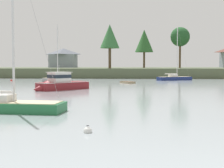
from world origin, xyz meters
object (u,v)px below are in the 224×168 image
at_px(mooring_buoy_white, 88,131).
at_px(dinghy_sand, 128,83).
at_px(sailboat_grey, 56,80).
at_px(sailboat_green, 5,108).
at_px(cruiser_maroon, 58,86).
at_px(mooring_buoy_red, 11,81).
at_px(sailboat_navy, 174,79).

bearing_deg(mooring_buoy_white, dinghy_sand, 88.68).
distance_m(sailboat_grey, sailboat_green, 38.72).
bearing_deg(sailboat_grey, cruiser_maroon, -75.67).
relative_size(dinghy_sand, sailboat_green, 0.30).
height_order(dinghy_sand, cruiser_maroon, cruiser_maroon).
relative_size(dinghy_sand, mooring_buoy_red, 7.43).
bearing_deg(mooring_buoy_red, mooring_buoy_white, -65.00).
bearing_deg(sailboat_green, sailboat_navy, 70.19).
bearing_deg(mooring_buoy_white, sailboat_green, 135.84).
bearing_deg(cruiser_maroon, sailboat_grey, 104.33).
relative_size(sailboat_green, mooring_buoy_red, 25.05).
relative_size(sailboat_navy, sailboat_green, 0.96).
height_order(cruiser_maroon, mooring_buoy_red, cruiser_maroon).
bearing_deg(mooring_buoy_white, sailboat_grey, 105.42).
xyz_separation_m(sailboat_grey, sailboat_navy, (21.46, 3.87, 0.01)).
relative_size(sailboat_grey, mooring_buoy_red, 24.48).
bearing_deg(sailboat_navy, mooring_buoy_white, -101.14).
height_order(sailboat_navy, dinghy_sand, sailboat_navy).
bearing_deg(mooring_buoy_red, sailboat_green, -69.08).
relative_size(mooring_buoy_white, mooring_buoy_red, 0.96).
height_order(mooring_buoy_white, mooring_buoy_red, mooring_buoy_red).
distance_m(cruiser_maroon, mooring_buoy_white, 23.55).
xyz_separation_m(dinghy_sand, cruiser_maroon, (-7.51, -14.09, 0.35)).
bearing_deg(dinghy_sand, cruiser_maroon, -118.05).
xyz_separation_m(sailboat_grey, dinghy_sand, (12.93, -7.12, -0.10)).
bearing_deg(mooring_buoy_red, sailboat_navy, 8.74).
bearing_deg(sailboat_navy, sailboat_grey, -169.78).
bearing_deg(sailboat_green, mooring_buoy_red, 110.92).
bearing_deg(dinghy_sand, sailboat_grey, 151.15).
xyz_separation_m(sailboat_navy, mooring_buoy_white, (-9.38, -47.67, -0.15)).
bearing_deg(cruiser_maroon, mooring_buoy_white, -73.57).
relative_size(cruiser_maroon, mooring_buoy_white, 16.03).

